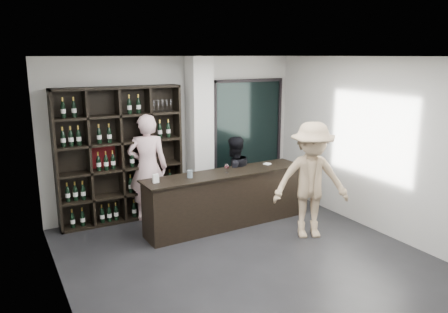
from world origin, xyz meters
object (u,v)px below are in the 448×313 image
wine_shelf (120,155)px  taster_black (234,176)px  taster_pink (148,168)px  customer (311,181)px  tasting_counter (226,199)px

wine_shelf → taster_black: wine_shelf is taller
taster_pink → customer: size_ratio=1.01×
tasting_counter → taster_black: bearing=43.6°
taster_pink → taster_black: size_ratio=1.30×
wine_shelf → customer: 3.31m
wine_shelf → tasting_counter: wine_shelf is taller
wine_shelf → tasting_counter: (1.50, -1.12, -0.71)m
taster_black → customer: customer is taller
wine_shelf → taster_pink: (0.43, -0.18, -0.24)m
customer → wine_shelf: bearing=163.2°
taster_pink → customer: bearing=157.9°
wine_shelf → customer: wine_shelf is taller
wine_shelf → taster_black: bearing=-20.7°
tasting_counter → taster_pink: size_ratio=1.53×
taster_pink → customer: 2.86m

